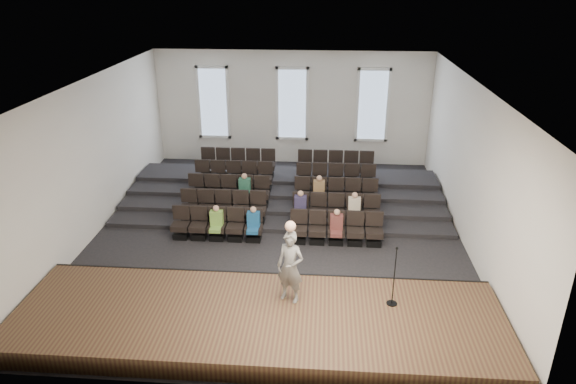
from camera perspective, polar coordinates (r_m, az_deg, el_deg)
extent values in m
plane|color=black|center=(17.23, -1.13, -4.51)|extent=(14.00, 14.00, 0.00)
cube|color=white|center=(15.54, -1.28, 12.06)|extent=(12.00, 14.00, 0.02)
cube|color=white|center=(22.92, 0.47, 9.29)|extent=(12.00, 0.04, 5.00)
cube|color=white|center=(9.96, -5.08, -10.52)|extent=(12.00, 0.04, 5.00)
cube|color=white|center=(17.81, -20.91, 3.61)|extent=(0.04, 14.00, 5.00)
cube|color=white|center=(16.77, 19.75, 2.61)|extent=(0.04, 14.00, 5.00)
cube|color=#503C22|center=(12.81, -3.33, -14.15)|extent=(11.80, 3.60, 0.50)
cube|color=black|center=(14.24, -2.41, -9.84)|extent=(11.80, 0.06, 0.52)
cube|color=black|center=(19.28, -0.49, -1.11)|extent=(11.80, 4.80, 0.15)
cube|color=black|center=(19.72, -0.37, -0.28)|extent=(11.80, 3.75, 0.30)
cube|color=black|center=(20.18, -0.25, 0.51)|extent=(11.80, 2.70, 0.45)
cube|color=black|center=(20.63, -0.13, 1.26)|extent=(11.80, 1.65, 0.60)
cube|color=black|center=(17.22, -11.77, -4.69)|extent=(0.47, 0.43, 0.20)
cube|color=black|center=(17.08, -11.86, -3.77)|extent=(0.55, 0.50, 0.19)
cube|color=black|center=(17.08, -11.79, -2.22)|extent=(0.55, 0.08, 0.50)
cube|color=black|center=(17.06, -9.83, -4.79)|extent=(0.47, 0.43, 0.20)
cube|color=black|center=(16.92, -9.90, -3.86)|extent=(0.55, 0.50, 0.19)
cube|color=black|center=(16.93, -9.83, -2.30)|extent=(0.55, 0.08, 0.50)
cube|color=black|center=(16.93, -7.85, -4.89)|extent=(0.47, 0.43, 0.20)
cube|color=black|center=(16.79, -7.91, -3.95)|extent=(0.55, 0.50, 0.19)
cube|color=black|center=(16.79, -7.84, -2.38)|extent=(0.55, 0.08, 0.50)
cube|color=black|center=(16.82, -5.84, -4.98)|extent=(0.47, 0.43, 0.20)
cube|color=black|center=(16.68, -5.89, -4.04)|extent=(0.55, 0.50, 0.19)
cube|color=black|center=(16.68, -5.82, -2.46)|extent=(0.55, 0.08, 0.50)
cube|color=black|center=(16.73, -3.81, -5.07)|extent=(0.47, 0.43, 0.20)
cube|color=black|center=(16.59, -3.84, -4.12)|extent=(0.55, 0.50, 0.19)
cube|color=black|center=(16.59, -3.78, -2.53)|extent=(0.55, 0.08, 0.50)
cube|color=black|center=(16.61, 1.17, -5.26)|extent=(0.47, 0.43, 0.20)
cube|color=black|center=(16.46, 1.18, -4.31)|extent=(0.55, 0.50, 0.19)
cube|color=black|center=(16.46, 1.23, -2.70)|extent=(0.55, 0.08, 0.50)
cube|color=black|center=(16.59, 3.25, -5.32)|extent=(0.47, 0.43, 0.20)
cube|color=black|center=(16.44, 3.27, -4.37)|extent=(0.55, 0.50, 0.19)
cube|color=black|center=(16.45, 3.32, -2.77)|extent=(0.55, 0.08, 0.50)
cube|color=black|center=(16.59, 5.33, -5.38)|extent=(0.47, 0.43, 0.20)
cube|color=black|center=(16.45, 5.37, -4.43)|extent=(0.55, 0.50, 0.19)
cube|color=black|center=(16.45, 5.41, -2.83)|extent=(0.55, 0.08, 0.50)
cube|color=black|center=(16.62, 7.41, -5.43)|extent=(0.47, 0.43, 0.20)
cube|color=black|center=(16.48, 7.46, -4.49)|extent=(0.55, 0.50, 0.19)
cube|color=black|center=(16.48, 7.50, -2.89)|extent=(0.55, 0.08, 0.50)
cube|color=black|center=(16.67, 9.47, -5.48)|extent=(0.47, 0.43, 0.20)
cube|color=black|center=(16.52, 9.54, -4.54)|extent=(0.55, 0.50, 0.19)
cube|color=black|center=(16.53, 9.58, -2.94)|extent=(0.55, 0.08, 0.50)
cube|color=black|center=(18.05, -10.94, -2.72)|extent=(0.47, 0.43, 0.20)
cube|color=black|center=(17.92, -11.02, -1.83)|extent=(0.55, 0.50, 0.19)
cube|color=black|center=(17.94, -10.95, -0.36)|extent=(0.55, 0.08, 0.50)
cube|color=black|center=(17.90, -9.09, -2.80)|extent=(0.47, 0.43, 0.20)
cube|color=black|center=(17.77, -9.15, -1.90)|extent=(0.55, 0.50, 0.19)
cube|color=black|center=(17.79, -9.08, -0.42)|extent=(0.55, 0.08, 0.50)
cube|color=black|center=(17.78, -7.20, -2.88)|extent=(0.47, 0.43, 0.20)
cube|color=black|center=(17.65, -7.25, -1.97)|extent=(0.55, 0.50, 0.19)
cube|color=black|center=(17.67, -7.19, -0.48)|extent=(0.55, 0.08, 0.50)
cube|color=black|center=(17.67, -5.29, -2.95)|extent=(0.47, 0.43, 0.20)
cube|color=black|center=(17.54, -5.33, -2.04)|extent=(0.55, 0.50, 0.19)
cube|color=black|center=(17.56, -5.27, -0.54)|extent=(0.55, 0.08, 0.50)
cube|color=black|center=(17.59, -3.36, -3.02)|extent=(0.47, 0.43, 0.20)
cube|color=black|center=(17.45, -3.38, -2.11)|extent=(0.55, 0.50, 0.19)
cube|color=black|center=(17.47, -3.33, -0.60)|extent=(0.55, 0.08, 0.50)
cube|color=black|center=(17.47, 1.37, -3.18)|extent=(0.47, 0.43, 0.20)
cube|color=black|center=(17.33, 1.38, -2.27)|extent=(0.55, 0.50, 0.19)
cube|color=black|center=(17.35, 1.43, -0.75)|extent=(0.55, 0.08, 0.50)
cube|color=black|center=(17.45, 3.34, -3.25)|extent=(0.47, 0.43, 0.20)
cube|color=black|center=(17.32, 3.36, -2.33)|extent=(0.55, 0.50, 0.19)
cube|color=black|center=(17.33, 3.41, -0.81)|extent=(0.55, 0.08, 0.50)
cube|color=black|center=(17.46, 5.31, -3.30)|extent=(0.47, 0.43, 0.20)
cube|color=black|center=(17.32, 5.35, -2.39)|extent=(0.55, 0.50, 0.19)
cube|color=black|center=(17.34, 5.39, -0.86)|extent=(0.55, 0.08, 0.50)
cube|color=black|center=(17.48, 7.28, -3.36)|extent=(0.47, 0.43, 0.20)
cube|color=black|center=(17.35, 7.33, -2.44)|extent=(0.55, 0.50, 0.19)
cube|color=black|center=(17.37, 7.37, -0.92)|extent=(0.55, 0.08, 0.50)
cube|color=black|center=(17.53, 9.24, -3.41)|extent=(0.47, 0.43, 0.20)
cube|color=black|center=(17.39, 9.31, -2.49)|extent=(0.55, 0.50, 0.19)
cube|color=black|center=(17.41, 9.34, -0.98)|extent=(0.55, 0.08, 0.50)
cube|color=black|center=(18.90, -10.19, -0.93)|extent=(0.47, 0.42, 0.20)
cube|color=black|center=(18.78, -10.26, -0.06)|extent=(0.55, 0.50, 0.19)
cube|color=black|center=(18.81, -10.19, 1.34)|extent=(0.55, 0.08, 0.50)
cube|color=black|center=(18.77, -8.41, -0.99)|extent=(0.47, 0.42, 0.20)
cube|color=black|center=(18.64, -8.47, -0.12)|extent=(0.55, 0.50, 0.19)
cube|color=black|center=(18.68, -8.41, 1.29)|extent=(0.55, 0.08, 0.50)
cube|color=black|center=(18.65, -6.61, -1.05)|extent=(0.47, 0.42, 0.20)
cube|color=black|center=(18.52, -6.66, -0.17)|extent=(0.55, 0.50, 0.19)
cube|color=black|center=(18.56, -6.60, 1.24)|extent=(0.55, 0.08, 0.50)
cube|color=black|center=(18.55, -4.79, -1.11)|extent=(0.47, 0.42, 0.20)
cube|color=black|center=(18.42, -4.82, -0.23)|extent=(0.55, 0.50, 0.19)
cube|color=black|center=(18.46, -4.77, 1.20)|extent=(0.55, 0.08, 0.50)
cube|color=black|center=(18.47, -2.95, -1.17)|extent=(0.47, 0.42, 0.20)
cube|color=black|center=(18.34, -2.97, -0.29)|extent=(0.55, 0.50, 0.19)
cube|color=black|center=(18.37, -2.92, 1.15)|extent=(0.55, 0.08, 0.50)
cube|color=black|center=(18.35, 1.55, -1.31)|extent=(0.47, 0.42, 0.20)
cube|color=black|center=(18.22, 1.56, -0.42)|extent=(0.55, 0.50, 0.19)
cube|color=black|center=(18.26, 1.60, 1.02)|extent=(0.55, 0.08, 0.50)
cube|color=black|center=(18.33, 3.42, -1.37)|extent=(0.47, 0.42, 0.20)
cube|color=black|center=(18.21, 3.44, -0.48)|extent=(0.55, 0.50, 0.19)
cube|color=black|center=(18.24, 3.49, 0.96)|extent=(0.55, 0.08, 0.50)
cube|color=black|center=(18.34, 5.30, -1.42)|extent=(0.47, 0.42, 0.20)
cube|color=black|center=(18.21, 5.33, -0.54)|extent=(0.55, 0.50, 0.19)
cube|color=black|center=(18.25, 5.37, 0.91)|extent=(0.55, 0.08, 0.50)
cube|color=black|center=(18.36, 7.17, -1.48)|extent=(0.47, 0.42, 0.20)
cube|color=black|center=(18.24, 7.21, -0.59)|extent=(0.55, 0.50, 0.19)
cube|color=black|center=(18.27, 7.25, 0.85)|extent=(0.55, 0.08, 0.50)
cube|color=black|center=(18.41, 9.03, -1.53)|extent=(0.47, 0.42, 0.20)
cube|color=black|center=(18.28, 9.09, -0.64)|extent=(0.55, 0.50, 0.19)
cube|color=black|center=(18.31, 9.13, 0.79)|extent=(0.55, 0.08, 0.50)
cube|color=black|center=(19.78, -9.50, 0.71)|extent=(0.47, 0.42, 0.20)
cube|color=black|center=(19.66, -9.56, 1.54)|extent=(0.55, 0.50, 0.19)
cube|color=black|center=(19.71, -9.50, 2.88)|extent=(0.55, 0.08, 0.50)
cube|color=black|center=(19.65, -7.80, 0.66)|extent=(0.47, 0.42, 0.20)
cube|color=black|center=(19.53, -7.85, 1.50)|extent=(0.55, 0.50, 0.19)
cube|color=black|center=(19.58, -7.79, 2.84)|extent=(0.55, 0.08, 0.50)
cube|color=black|center=(19.53, -6.08, 0.61)|extent=(0.47, 0.42, 0.20)
cube|color=black|center=(19.42, -6.12, 1.46)|extent=(0.55, 0.50, 0.19)
cube|color=black|center=(19.46, -6.06, 2.81)|extent=(0.55, 0.08, 0.50)
cube|color=black|center=(19.44, -4.34, 0.56)|extent=(0.47, 0.42, 0.20)
cube|color=black|center=(19.32, -4.37, 1.41)|extent=(0.55, 0.50, 0.19)
cube|color=black|center=(19.37, -4.31, 2.77)|extent=(0.55, 0.08, 0.50)
cube|color=black|center=(19.36, -2.58, 0.51)|extent=(0.47, 0.42, 0.20)
cube|color=black|center=(19.24, -2.60, 1.37)|extent=(0.55, 0.50, 0.19)
cube|color=black|center=(19.29, -2.55, 2.73)|extent=(0.55, 0.08, 0.50)
cube|color=black|center=(19.25, 1.71, 0.39)|extent=(0.47, 0.42, 0.20)
cube|color=black|center=(19.13, 1.72, 1.25)|extent=(0.55, 0.50, 0.19)
cube|color=black|center=(19.18, 1.76, 2.62)|extent=(0.55, 0.08, 0.50)
cube|color=black|center=(19.24, 3.49, 0.34)|extent=(0.47, 0.42, 0.20)
cube|color=black|center=(19.12, 3.52, 1.19)|extent=(0.55, 0.50, 0.19)
cube|color=black|center=(19.16, 3.56, 2.56)|extent=(0.55, 0.08, 0.50)
cube|color=black|center=(19.24, 5.28, 0.28)|extent=(0.47, 0.42, 0.20)
cube|color=black|center=(19.12, 5.31, 1.14)|extent=(0.55, 0.50, 0.19)
cube|color=black|center=(19.17, 5.35, 2.51)|extent=(0.55, 0.08, 0.50)
cube|color=black|center=(19.26, 7.06, 0.23)|extent=(0.47, 0.42, 0.20)
cube|color=black|center=(19.15, 7.11, 1.09)|extent=(0.55, 0.50, 0.19)
cube|color=black|center=(19.19, 7.14, 2.46)|extent=(0.55, 0.08, 0.50)
cube|color=black|center=(19.31, 8.84, 0.18)|extent=(0.47, 0.42, 0.20)
cube|color=black|center=(19.19, 8.90, 1.03)|extent=(0.55, 0.50, 0.19)
cube|color=black|center=(19.23, 8.93, 2.40)|extent=(0.55, 0.08, 0.50)
cube|color=black|center=(20.67, -8.87, 2.21)|extent=(0.47, 0.42, 0.20)
cube|color=black|center=(20.56, -8.93, 3.01)|extent=(0.55, 0.50, 0.19)
cube|color=black|center=(20.62, -8.87, 4.28)|extent=(0.55, 0.08, 0.50)
cube|color=black|center=(20.55, -7.24, 2.17)|extent=(0.47, 0.42, 0.20)
cube|color=black|center=(20.44, -7.29, 2.98)|extent=(0.55, 0.50, 0.19)
cube|color=black|center=(20.50, -7.23, 4.26)|extent=(0.55, 0.08, 0.50)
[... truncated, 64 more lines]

